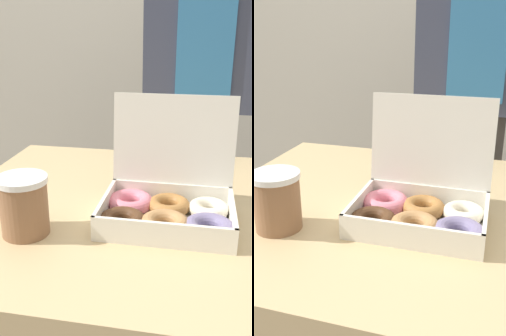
# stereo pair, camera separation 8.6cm
# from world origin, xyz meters

# --- Properties ---
(table) EXTENTS (0.86, 0.83, 0.75)m
(table) POSITION_xyz_m (0.00, 0.00, 0.37)
(table) COLOR tan
(table) RESTS_ON ground_plane
(donut_box) EXTENTS (0.31, 0.25, 0.26)m
(donut_box) POSITION_xyz_m (0.11, -0.08, 0.78)
(donut_box) COLOR white
(donut_box) RESTS_ON table
(coffee_cup) EXTENTS (0.10, 0.10, 0.13)m
(coffee_cup) POSITION_xyz_m (-0.17, -0.18, 0.81)
(coffee_cup) COLOR #8C6042
(coffee_cup) RESTS_ON table
(person_customer) EXTENTS (0.40, 0.22, 1.64)m
(person_customer) POSITION_xyz_m (0.17, 0.58, 0.89)
(person_customer) COLOR #4C4742
(person_customer) RESTS_ON ground_plane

